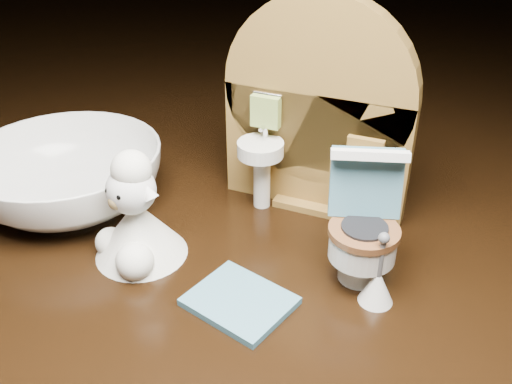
{
  "coord_description": "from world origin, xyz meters",
  "views": [
    {
      "loc": [
        0.1,
        -0.28,
        0.23
      ],
      "look_at": [
        -0.01,
        -0.01,
        0.05
      ],
      "focal_mm": 40.0,
      "sensor_mm": 36.0,
      "label": 1
    }
  ],
  "objects": [
    {
      "name": "bath_mat",
      "position": [
        -0.0,
        -0.06,
        0.0
      ],
      "size": [
        0.07,
        0.06,
        0.0
      ],
      "primitive_type": "cube",
      "rotation": [
        0.0,
        0.0,
        -0.27
      ],
      "color": "teal",
      "rests_on": "ground"
    },
    {
      "name": "ceramic_bowl",
      "position": [
        -0.16,
        -0.0,
        0.02
      ],
      "size": [
        0.16,
        0.16,
        0.04
      ],
      "primitive_type": "imported",
      "rotation": [
        0.0,
        0.0,
        0.17
      ],
      "color": "white",
      "rests_on": "ground"
    },
    {
      "name": "toilet_brush",
      "position": [
        0.07,
        -0.02,
        0.01
      ],
      "size": [
        0.02,
        0.02,
        0.05
      ],
      "color": "white",
      "rests_on": "ground"
    },
    {
      "name": "backdrop_panel",
      "position": [
        -0.0,
        0.06,
        0.07
      ],
      "size": [
        0.13,
        0.05,
        0.15
      ],
      "color": "brown",
      "rests_on": "ground"
    },
    {
      "name": "plush_lamb",
      "position": [
        -0.08,
        -0.04,
        0.03
      ],
      "size": [
        0.06,
        0.06,
        0.08
      ],
      "rotation": [
        0.0,
        0.0,
        -0.31
      ],
      "color": "white",
      "rests_on": "ground"
    },
    {
      "name": "toy_toilet",
      "position": [
        0.05,
        0.0,
        0.03
      ],
      "size": [
        0.05,
        0.06,
        0.08
      ],
      "rotation": [
        0.0,
        0.0,
        0.31
      ],
      "color": "white",
      "rests_on": "ground"
    }
  ]
}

